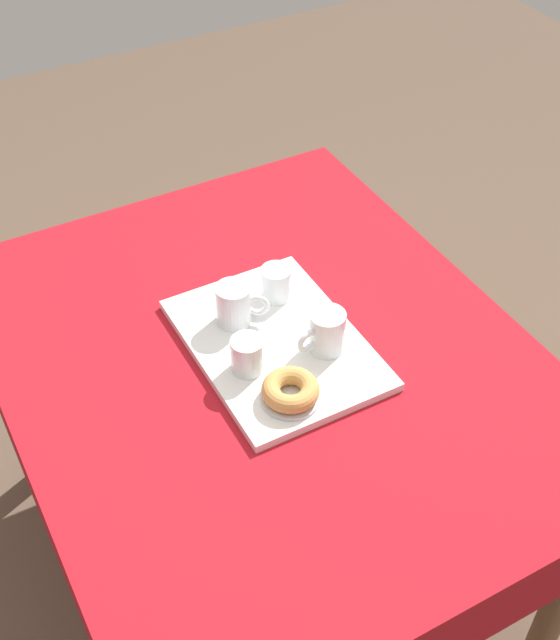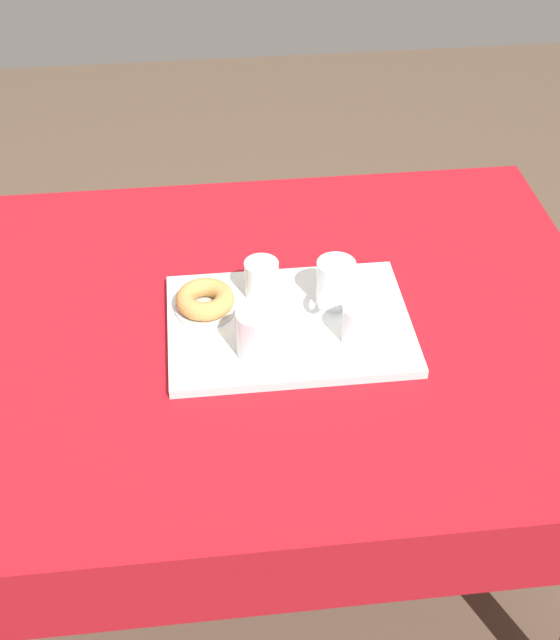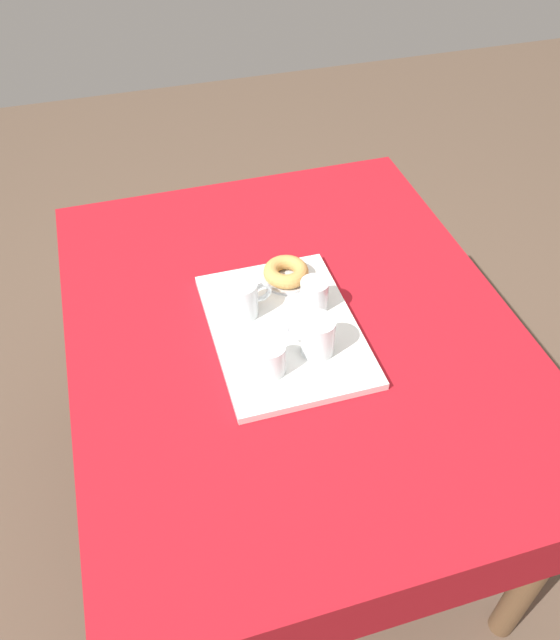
{
  "view_description": "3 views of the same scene",
  "coord_description": "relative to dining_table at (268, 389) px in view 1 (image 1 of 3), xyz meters",
  "views": [
    {
      "loc": [
        -1.08,
        0.56,
        1.97
      ],
      "look_at": [
        0.03,
        -0.04,
        0.8
      ],
      "focal_mm": 47.21,
      "sensor_mm": 36.0,
      "label": 1
    },
    {
      "loc": [
        -0.14,
        -1.25,
        1.8
      ],
      "look_at": [
        -0.01,
        -0.06,
        0.79
      ],
      "focal_mm": 47.83,
      "sensor_mm": 36.0,
      "label": 2
    },
    {
      "loc": [
        1.0,
        -0.33,
        1.8
      ],
      "look_at": [
        0.03,
        -0.04,
        0.8
      ],
      "focal_mm": 35.73,
      "sensor_mm": 36.0,
      "label": 3
    }
  ],
  "objects": [
    {
      "name": "donut_plate_left",
      "position": [
        -0.14,
        0.02,
        0.12
      ],
      "size": [
        0.12,
        0.12,
        0.01
      ],
      "primitive_type": "cylinder",
      "color": "silver",
      "rests_on": "serving_tray"
    },
    {
      "name": "dining_table",
      "position": [
        0.0,
        0.0,
        0.0
      ],
      "size": [
        1.29,
        1.04,
        0.74
      ],
      "color": "#A8141E",
      "rests_on": "ground"
    },
    {
      "name": "tea_mug_left",
      "position": [
        0.11,
        0.02,
        0.16
      ],
      "size": [
        0.08,
        0.1,
        0.09
      ],
      "color": "white",
      "rests_on": "serving_tray"
    },
    {
      "name": "water_glass_near",
      "position": [
        -0.03,
        0.06,
        0.15
      ],
      "size": [
        0.07,
        0.07,
        0.08
      ],
      "color": "white",
      "rests_on": "serving_tray"
    },
    {
      "name": "sugar_donut_left",
      "position": [
        -0.14,
        0.02,
        0.14
      ],
      "size": [
        0.11,
        0.11,
        0.04
      ],
      "primitive_type": "torus",
      "color": "tan",
      "rests_on": "donut_plate_left"
    },
    {
      "name": "tea_mug_right",
      "position": [
        -0.05,
        -0.11,
        0.16
      ],
      "size": [
        0.07,
        0.11,
        0.09
      ],
      "color": "white",
      "rests_on": "serving_tray"
    },
    {
      "name": "serving_tray",
      "position": [
        0.02,
        -0.03,
        0.11
      ],
      "size": [
        0.46,
        0.33,
        0.02
      ],
      "primitive_type": "cube",
      "color": "white",
      "rests_on": "dining_table"
    },
    {
      "name": "ground_plane",
      "position": [
        0.0,
        0.0,
        -0.64
      ],
      "size": [
        6.0,
        6.0,
        0.0
      ],
      "primitive_type": "plane",
      "color": "brown"
    },
    {
      "name": "water_glass_far",
      "position": [
        0.14,
        -0.09,
        0.15
      ],
      "size": [
        0.07,
        0.07,
        0.08
      ],
      "color": "white",
      "rests_on": "serving_tray"
    }
  ]
}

